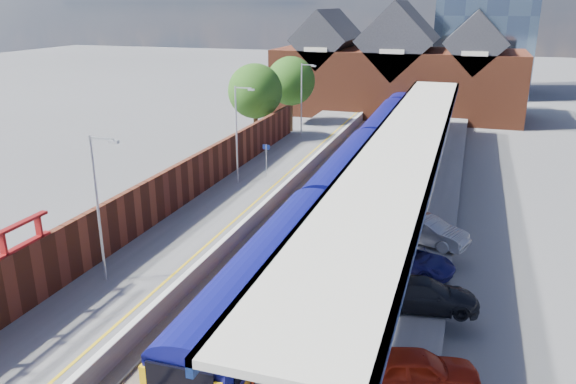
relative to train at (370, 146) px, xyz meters
name	(u,v)px	position (x,y,z in m)	size (l,w,h in m)	color
ground	(348,174)	(-1.49, -1.45, -2.12)	(240.00, 240.00, 0.00)	#5B5B5E
ballast_bed	(316,214)	(-1.49, -11.45, -2.09)	(6.00, 76.00, 0.06)	#473D33
rails	(316,213)	(-1.49, -11.45, -2.00)	(4.51, 76.00, 0.14)	slate
left_platform	(240,199)	(-6.99, -11.45, -1.62)	(5.00, 76.00, 1.00)	#565659
right_platform	(407,218)	(4.51, -11.45, -1.62)	(6.00, 76.00, 1.00)	#565659
coping_left	(272,195)	(-4.64, -11.45, -1.10)	(0.30, 76.00, 0.05)	silver
coping_right	(363,205)	(1.66, -11.45, -1.10)	(0.30, 76.00, 0.05)	silver
yellow_line	(264,195)	(-5.24, -11.45, -1.12)	(0.14, 76.00, 0.01)	yellow
train	(370,146)	(0.00, 0.00, 0.00)	(2.97, 65.93, 3.45)	#0D0F61
canopy	(408,137)	(3.99, -9.50, 3.13)	(4.50, 52.00, 4.48)	navy
lamp_post_b	(100,201)	(-7.86, -25.45, 2.87)	(1.48, 0.18, 7.00)	#A5A8AA
lamp_post_c	(238,129)	(-7.86, -9.45, 2.87)	(1.48, 0.18, 7.00)	#A5A8AA
lamp_post_d	(303,95)	(-7.86, 6.55, 2.87)	(1.48, 0.18, 7.00)	#A5A8AA
platform_sign	(266,155)	(-6.49, -7.45, 0.57)	(0.55, 0.08, 2.50)	#A5A8AA
brick_wall	(157,198)	(-9.59, -17.92, 0.33)	(0.35, 50.00, 3.86)	brown
station_building	(397,70)	(-1.49, 26.55, 3.33)	(30.00, 12.12, 13.78)	brown
tree_near	(256,93)	(-11.84, 4.45, 3.23)	(5.20, 5.20, 8.10)	#382314
tree_far	(292,82)	(-10.84, 12.45, 3.23)	(5.20, 5.20, 8.10)	#382314
parked_car_red	(416,371)	(6.74, -28.97, -0.39)	(1.73, 4.30, 1.47)	maroon
parked_car_silver	(426,230)	(5.99, -16.34, -0.37)	(1.58, 4.54, 1.50)	#999A9D
parked_car_dark	(424,294)	(6.52, -23.43, -0.45)	(1.87, 4.61, 1.34)	black
parked_car_blue	(410,259)	(5.55, -19.97, -0.51)	(2.02, 4.39, 1.22)	navy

